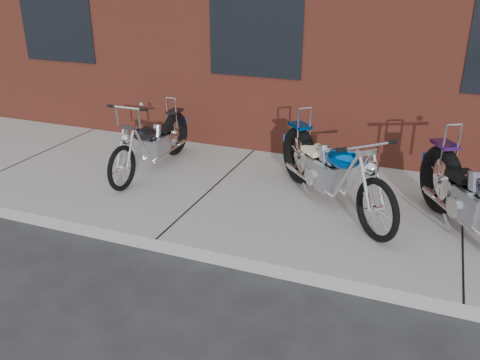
% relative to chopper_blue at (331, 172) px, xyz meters
% --- Properties ---
extents(ground, '(120.00, 120.00, 0.00)m').
position_rel_chopper_blue_xyz_m(ground, '(-1.51, -1.49, -0.58)').
color(ground, '#252526').
rests_on(ground, ground).
extents(sidewalk, '(22.00, 3.00, 0.15)m').
position_rel_chopper_blue_xyz_m(sidewalk, '(-1.51, 0.01, -0.50)').
color(sidewalk, gray).
rests_on(sidewalk, ground).
extents(chopper_blue, '(1.73, 1.77, 1.03)m').
position_rel_chopper_blue_xyz_m(chopper_blue, '(0.00, 0.00, 0.00)').
color(chopper_blue, black).
rests_on(chopper_blue, sidewalk).
extents(chopper_third, '(0.50, 2.04, 1.04)m').
position_rel_chopper_blue_xyz_m(chopper_third, '(-2.55, 0.25, -0.06)').
color(chopper_third, black).
rests_on(chopper_third, sidewalk).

